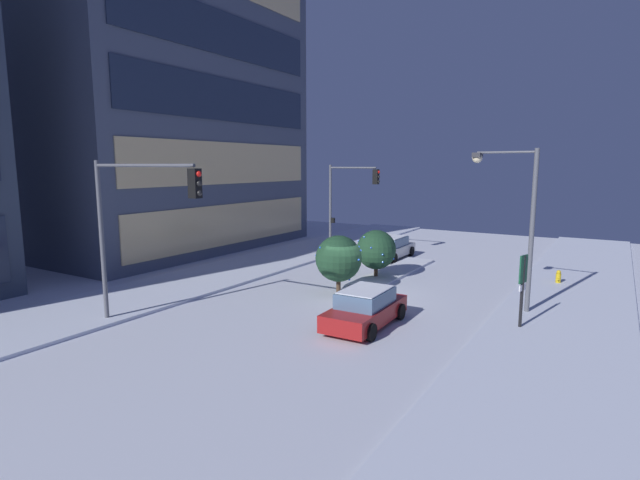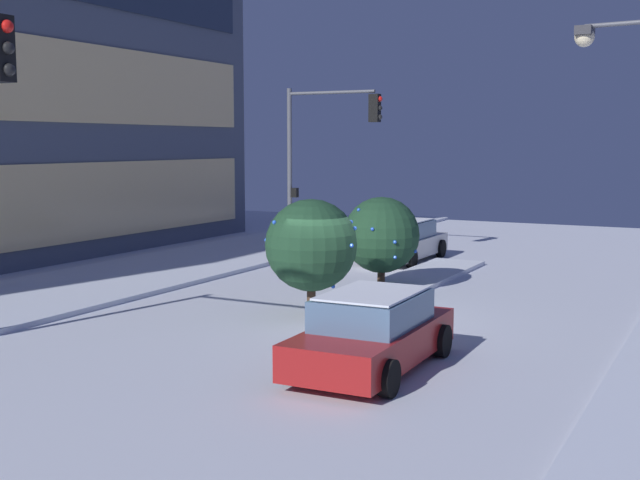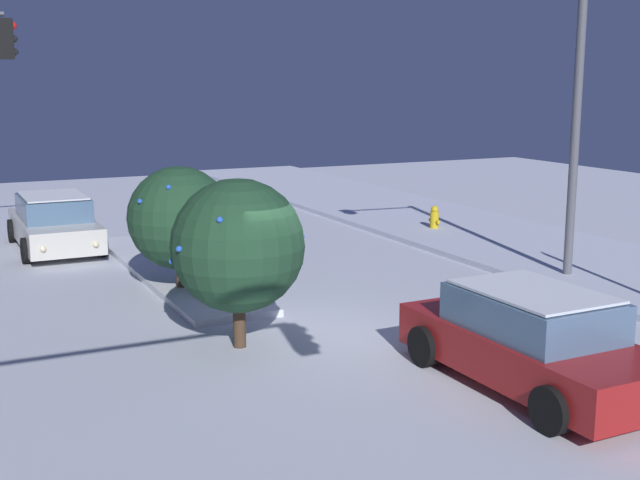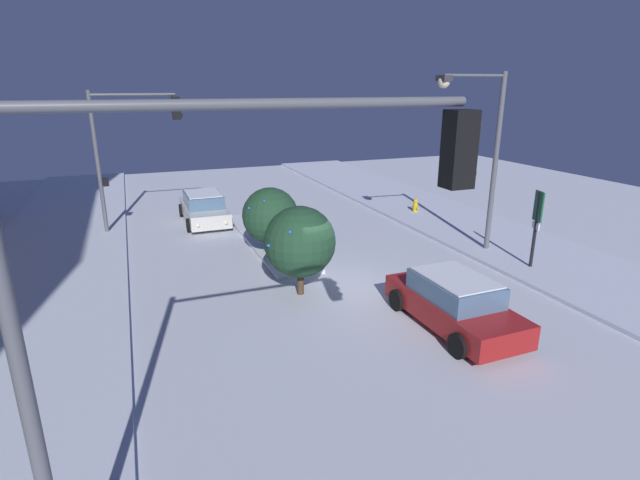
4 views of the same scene
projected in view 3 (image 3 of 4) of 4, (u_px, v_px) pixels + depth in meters
The scene contains 9 objects.
ground at pixel (293, 337), 14.85m from camera, with size 52.00×52.00×0.00m, color silver.
median_strip at pixel (174, 270), 19.69m from camera, with size 9.00×1.80×0.14m, color silver.
car_near at pixel (531, 341), 12.34m from camera, with size 4.56×2.11×1.49m.
car_far at pixel (54, 223), 22.35m from camera, with size 4.75×2.09×1.49m.
traffic_light_corner_far_left at pixel (109, 69), 4.17m from camera, with size 0.32×5.66×6.50m.
street_lamp_arched at pixel (548, 76), 17.94m from camera, with size 0.66×2.77×7.00m.
fire_hydrant at pixel (434, 220), 24.86m from camera, with size 0.48×0.26×0.82m.
decorated_tree_median at pixel (179, 218), 17.59m from camera, with size 2.21×2.20×2.75m.
decorated_tree_left_of_median at pixel (238, 246), 13.96m from camera, with size 2.28×2.35×2.93m.
Camera 3 is at (-13.02, 5.80, 4.55)m, focal length 46.48 mm.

